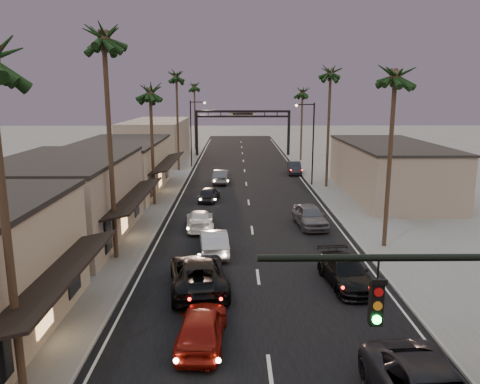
{
  "coord_description": "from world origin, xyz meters",
  "views": [
    {
      "loc": [
        -1.28,
        -5.43,
        10.06
      ],
      "look_at": [
        -0.88,
        29.97,
        2.5
      ],
      "focal_mm": 35.0,
      "sensor_mm": 36.0,
      "label": 1
    }
  ],
  "objects_px": {
    "palm_rc": "(303,89)",
    "palm_rb": "(331,69)",
    "oncoming_red": "(202,327)",
    "streetlight_right": "(311,137)",
    "arch": "(243,121)",
    "palm_lb": "(103,31)",
    "palm_far": "(194,84)",
    "palm_ra": "(396,69)",
    "palm_lc": "(150,88)",
    "oncoming_pickup": "(198,274)",
    "palm_ld": "(176,73)",
    "oncoming_silver": "(214,242)",
    "streetlight_left": "(193,128)",
    "curbside_black": "(346,272)"
  },
  "relations": [
    {
      "from": "palm_rc",
      "to": "palm_rb",
      "type": "bearing_deg",
      "value": -90.0
    },
    {
      "from": "palm_rb",
      "to": "oncoming_red",
      "type": "xyz_separation_m",
      "value": [
        -11.23,
        -32.07,
        -11.63
      ]
    },
    {
      "from": "streetlight_right",
      "to": "arch",
      "type": "bearing_deg",
      "value": 105.47
    },
    {
      "from": "palm_lb",
      "to": "palm_far",
      "type": "xyz_separation_m",
      "value": [
        0.3,
        56.0,
        -1.94
      ]
    },
    {
      "from": "palm_rb",
      "to": "palm_ra",
      "type": "bearing_deg",
      "value": -90.0
    },
    {
      "from": "oncoming_red",
      "to": "arch",
      "type": "bearing_deg",
      "value": -89.76
    },
    {
      "from": "palm_lc",
      "to": "palm_rb",
      "type": "relative_size",
      "value": 0.86
    },
    {
      "from": "arch",
      "to": "palm_ra",
      "type": "relative_size",
      "value": 1.15
    },
    {
      "from": "palm_lc",
      "to": "palm_rb",
      "type": "distance_m",
      "value": 19.07
    },
    {
      "from": "palm_far",
      "to": "oncoming_pickup",
      "type": "height_order",
      "value": "palm_far"
    },
    {
      "from": "palm_rc",
      "to": "oncoming_pickup",
      "type": "bearing_deg",
      "value": -104.23
    },
    {
      "from": "palm_ld",
      "to": "oncoming_pickup",
      "type": "distance_m",
      "value": 39.68
    },
    {
      "from": "palm_lc",
      "to": "oncoming_silver",
      "type": "xyz_separation_m",
      "value": [
        5.97,
        -13.07,
        -9.69
      ]
    },
    {
      "from": "streetlight_right",
      "to": "oncoming_pickup",
      "type": "relative_size",
      "value": 1.47
    },
    {
      "from": "palm_ra",
      "to": "palm_ld",
      "type": "bearing_deg",
      "value": 119.02
    },
    {
      "from": "palm_rc",
      "to": "palm_far",
      "type": "height_order",
      "value": "palm_far"
    },
    {
      "from": "palm_ra",
      "to": "palm_lb",
      "type": "bearing_deg",
      "value": -173.37
    },
    {
      "from": "streetlight_right",
      "to": "palm_lc",
      "type": "bearing_deg",
      "value": -149.89
    },
    {
      "from": "palm_rb",
      "to": "palm_far",
      "type": "xyz_separation_m",
      "value": [
        -16.9,
        34.0,
        -0.97
      ]
    },
    {
      "from": "oncoming_red",
      "to": "oncoming_pickup",
      "type": "xyz_separation_m",
      "value": [
        -0.57,
        5.5,
        0.07
      ]
    },
    {
      "from": "oncoming_silver",
      "to": "palm_lc",
      "type": "bearing_deg",
      "value": -71.8
    },
    {
      "from": "streetlight_left",
      "to": "oncoming_red",
      "type": "xyz_separation_m",
      "value": [
        4.29,
        -46.07,
        -4.55
      ]
    },
    {
      "from": "oncoming_pickup",
      "to": "palm_rb",
      "type": "bearing_deg",
      "value": -121.93
    },
    {
      "from": "streetlight_left",
      "to": "oncoming_red",
      "type": "bearing_deg",
      "value": -84.69
    },
    {
      "from": "streetlight_left",
      "to": "palm_rb",
      "type": "relative_size",
      "value": 0.63
    },
    {
      "from": "streetlight_left",
      "to": "oncoming_red",
      "type": "relative_size",
      "value": 1.96
    },
    {
      "from": "palm_rb",
      "to": "palm_far",
      "type": "bearing_deg",
      "value": 116.43
    },
    {
      "from": "arch",
      "to": "curbside_black",
      "type": "relative_size",
      "value": 3.01
    },
    {
      "from": "streetlight_right",
      "to": "palm_rc",
      "type": "relative_size",
      "value": 0.74
    },
    {
      "from": "palm_ld",
      "to": "oncoming_silver",
      "type": "xyz_separation_m",
      "value": [
        5.97,
        -32.07,
        -11.64
      ]
    },
    {
      "from": "palm_rc",
      "to": "palm_lc",
      "type": "bearing_deg",
      "value": -121.56
    },
    {
      "from": "palm_ra",
      "to": "oncoming_silver",
      "type": "height_order",
      "value": "palm_ra"
    },
    {
      "from": "palm_far",
      "to": "oncoming_red",
      "type": "xyz_separation_m",
      "value": [
        5.67,
        -66.07,
        -10.66
      ]
    },
    {
      "from": "palm_rc",
      "to": "streetlight_left",
      "type": "bearing_deg",
      "value": -158.86
    },
    {
      "from": "streetlight_right",
      "to": "palm_ra",
      "type": "bearing_deg",
      "value": -85.43
    },
    {
      "from": "palm_lb",
      "to": "curbside_black",
      "type": "height_order",
      "value": "palm_lb"
    },
    {
      "from": "palm_ld",
      "to": "palm_ra",
      "type": "xyz_separation_m",
      "value": [
        17.2,
        -31.0,
        -0.97
      ]
    },
    {
      "from": "palm_lc",
      "to": "palm_ld",
      "type": "xyz_separation_m",
      "value": [
        0.0,
        19.0,
        1.95
      ]
    },
    {
      "from": "palm_ra",
      "to": "curbside_black",
      "type": "relative_size",
      "value": 2.62
    },
    {
      "from": "oncoming_pickup",
      "to": "oncoming_silver",
      "type": "relative_size",
      "value": 1.3
    },
    {
      "from": "oncoming_silver",
      "to": "oncoming_red",
      "type": "bearing_deg",
      "value": 83.64
    },
    {
      "from": "oncoming_red",
      "to": "oncoming_pickup",
      "type": "relative_size",
      "value": 0.75
    },
    {
      "from": "palm_rc",
      "to": "palm_far",
      "type": "bearing_deg",
      "value": 140.36
    },
    {
      "from": "palm_lb",
      "to": "palm_ld",
      "type": "xyz_separation_m",
      "value": [
        0.0,
        33.0,
        -0.97
      ]
    },
    {
      "from": "palm_rb",
      "to": "oncoming_silver",
      "type": "xyz_separation_m",
      "value": [
        -11.23,
        -21.07,
        -11.64
      ]
    },
    {
      "from": "palm_lb",
      "to": "palm_far",
      "type": "bearing_deg",
      "value": 89.69
    },
    {
      "from": "streetlight_right",
      "to": "palm_ld",
      "type": "relative_size",
      "value": 0.63
    },
    {
      "from": "streetlight_left",
      "to": "palm_ra",
      "type": "distance_m",
      "value": 37.87
    },
    {
      "from": "arch",
      "to": "streetlight_left",
      "type": "height_order",
      "value": "streetlight_left"
    },
    {
      "from": "palm_rc",
      "to": "oncoming_pickup",
      "type": "relative_size",
      "value": 2.0
    }
  ]
}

